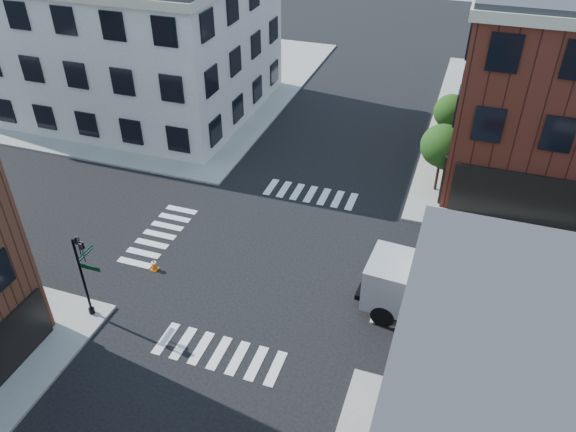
# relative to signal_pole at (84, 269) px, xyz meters

# --- Properties ---
(ground) EXTENTS (120.00, 120.00, 0.00)m
(ground) POSITION_rel_signal_pole_xyz_m (6.72, 6.68, -2.86)
(ground) COLOR black
(ground) RESTS_ON ground
(sidewalk_nw) EXTENTS (30.00, 30.00, 0.15)m
(sidewalk_nw) POSITION_rel_signal_pole_xyz_m (-14.28, 27.68, -2.78)
(sidewalk_nw) COLOR gray
(sidewalk_nw) RESTS_ON ground
(building_nw) EXTENTS (22.00, 16.00, 11.00)m
(building_nw) POSITION_rel_signal_pole_xyz_m (-12.28, 22.68, 2.64)
(building_nw) COLOR silver
(building_nw) RESTS_ON ground
(tree_near) EXTENTS (2.69, 2.69, 4.49)m
(tree_near) POSITION_rel_signal_pole_xyz_m (14.28, 16.65, 0.30)
(tree_near) COLOR black
(tree_near) RESTS_ON ground
(tree_far) EXTENTS (2.43, 2.43, 4.07)m
(tree_far) POSITION_rel_signal_pole_xyz_m (14.28, 22.65, 0.02)
(tree_far) COLOR black
(tree_far) RESTS_ON ground
(signal_pole) EXTENTS (1.29, 1.24, 4.60)m
(signal_pole) POSITION_rel_signal_pole_xyz_m (0.00, 0.00, 0.00)
(signal_pole) COLOR black
(signal_pole) RESTS_ON ground
(box_truck) EXTENTS (9.32, 3.35, 4.15)m
(box_truck) POSITION_rel_signal_pole_xyz_m (16.88, 4.84, -0.70)
(box_truck) COLOR silver
(box_truck) RESTS_ON ground
(traffic_cone) EXTENTS (0.40, 0.40, 0.70)m
(traffic_cone) POSITION_rel_signal_pole_xyz_m (1.02, 3.86, -2.52)
(traffic_cone) COLOR orange
(traffic_cone) RESTS_ON ground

